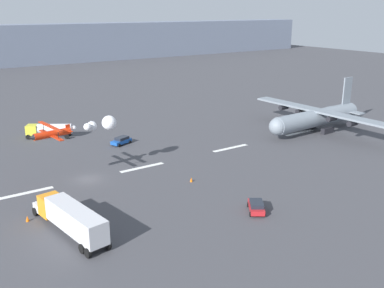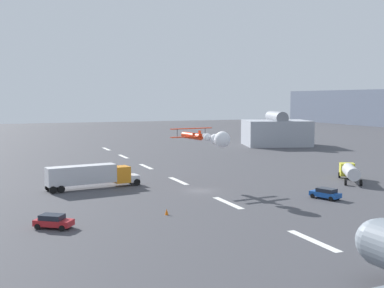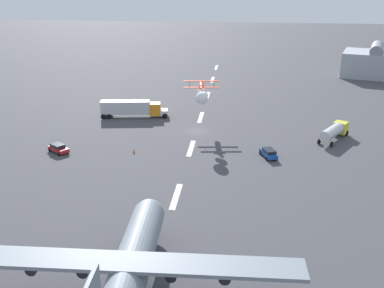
{
  "view_description": "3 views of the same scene",
  "coord_description": "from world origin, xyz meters",
  "px_view_note": "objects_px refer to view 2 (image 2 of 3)",
  "views": [
    {
      "loc": [
        -22.17,
        -61.78,
        25.64
      ],
      "look_at": [
        19.65,
        0.0,
        2.37
      ],
      "focal_mm": 40.88,
      "sensor_mm": 36.0,
      "label": 1
    },
    {
      "loc": [
        68.01,
        -28.96,
        14.04
      ],
      "look_at": [
        -4.68,
        0.55,
        6.72
      ],
      "focal_mm": 46.01,
      "sensor_mm": 36.0,
      "label": 2
    },
    {
      "loc": [
        85.26,
        8.61,
        29.76
      ],
      "look_at": [
        19.94,
        1.33,
        4.81
      ],
      "focal_mm": 42.0,
      "sensor_mm": 36.0,
      "label": 3
    }
  ],
  "objects_px": {
    "fuel_tanker_truck": "(350,171)",
    "airport_staff_sedan": "(326,193)",
    "traffic_cone_near": "(123,180)",
    "stunt_biplane_red": "(210,138)",
    "followme_car_yellow": "(53,221)",
    "traffic_cone_far": "(167,212)",
    "semi_truck_orange": "(90,175)"
  },
  "relations": [
    {
      "from": "fuel_tanker_truck",
      "to": "airport_staff_sedan",
      "type": "xyz_separation_m",
      "value": [
        10.32,
        -12.78,
        -0.93
      ]
    },
    {
      "from": "traffic_cone_near",
      "to": "stunt_biplane_red",
      "type": "bearing_deg",
      "value": 39.25
    },
    {
      "from": "followme_car_yellow",
      "to": "traffic_cone_far",
      "type": "relative_size",
      "value": 5.85
    },
    {
      "from": "followme_car_yellow",
      "to": "stunt_biplane_red",
      "type": "bearing_deg",
      "value": 117.98
    },
    {
      "from": "fuel_tanker_truck",
      "to": "airport_staff_sedan",
      "type": "height_order",
      "value": "fuel_tanker_truck"
    },
    {
      "from": "followme_car_yellow",
      "to": "traffic_cone_near",
      "type": "bearing_deg",
      "value": 151.16
    },
    {
      "from": "followme_car_yellow",
      "to": "traffic_cone_far",
      "type": "xyz_separation_m",
      "value": [
        -1.25,
        13.41,
        -0.44
      ]
    },
    {
      "from": "airport_staff_sedan",
      "to": "traffic_cone_near",
      "type": "relative_size",
      "value": 6.09
    },
    {
      "from": "followme_car_yellow",
      "to": "traffic_cone_far",
      "type": "distance_m",
      "value": 13.48
    },
    {
      "from": "fuel_tanker_truck",
      "to": "traffic_cone_far",
      "type": "bearing_deg",
      "value": -73.41
    },
    {
      "from": "stunt_biplane_red",
      "to": "semi_truck_orange",
      "type": "distance_m",
      "value": 19.62
    },
    {
      "from": "airport_staff_sedan",
      "to": "traffic_cone_near",
      "type": "height_order",
      "value": "airport_staff_sedan"
    },
    {
      "from": "stunt_biplane_red",
      "to": "traffic_cone_far",
      "type": "xyz_separation_m",
      "value": [
        11.74,
        -11.02,
        -7.76
      ]
    },
    {
      "from": "followme_car_yellow",
      "to": "traffic_cone_far",
      "type": "bearing_deg",
      "value": 95.31
    },
    {
      "from": "stunt_biplane_red",
      "to": "traffic_cone_near",
      "type": "height_order",
      "value": "stunt_biplane_red"
    },
    {
      "from": "semi_truck_orange",
      "to": "traffic_cone_near",
      "type": "distance_m",
      "value": 7.17
    },
    {
      "from": "stunt_biplane_red",
      "to": "traffic_cone_near",
      "type": "xyz_separation_m",
      "value": [
        -12.64,
        -10.33,
        -7.76
      ]
    },
    {
      "from": "airport_staff_sedan",
      "to": "traffic_cone_far",
      "type": "bearing_deg",
      "value": -88.69
    },
    {
      "from": "followme_car_yellow",
      "to": "traffic_cone_near",
      "type": "distance_m",
      "value": 29.25
    },
    {
      "from": "airport_staff_sedan",
      "to": "fuel_tanker_truck",
      "type": "bearing_deg",
      "value": 128.93
    },
    {
      "from": "fuel_tanker_truck",
      "to": "traffic_cone_far",
      "type": "xyz_separation_m",
      "value": [
        10.86,
        -36.48,
        -1.37
      ]
    },
    {
      "from": "traffic_cone_far",
      "to": "stunt_biplane_red",
      "type": "bearing_deg",
      "value": 136.79
    },
    {
      "from": "fuel_tanker_truck",
      "to": "followme_car_yellow",
      "type": "bearing_deg",
      "value": -76.36
    },
    {
      "from": "semi_truck_orange",
      "to": "airport_staff_sedan",
      "type": "height_order",
      "value": "semi_truck_orange"
    },
    {
      "from": "semi_truck_orange",
      "to": "traffic_cone_far",
      "type": "xyz_separation_m",
      "value": [
        20.84,
        5.29,
        -1.75
      ]
    },
    {
      "from": "airport_staff_sedan",
      "to": "traffic_cone_far",
      "type": "distance_m",
      "value": 23.71
    },
    {
      "from": "semi_truck_orange",
      "to": "fuel_tanker_truck",
      "type": "bearing_deg",
      "value": 76.57
    },
    {
      "from": "followme_car_yellow",
      "to": "airport_staff_sedan",
      "type": "distance_m",
      "value": 37.15
    },
    {
      "from": "semi_truck_orange",
      "to": "stunt_biplane_red",
      "type": "bearing_deg",
      "value": 60.84
    },
    {
      "from": "semi_truck_orange",
      "to": "followme_car_yellow",
      "type": "relative_size",
      "value": 3.39
    },
    {
      "from": "traffic_cone_near",
      "to": "traffic_cone_far",
      "type": "bearing_deg",
      "value": -1.63
    },
    {
      "from": "followme_car_yellow",
      "to": "airport_staff_sedan",
      "type": "xyz_separation_m",
      "value": [
        -1.79,
        37.11,
        0.0
      ]
    }
  ]
}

